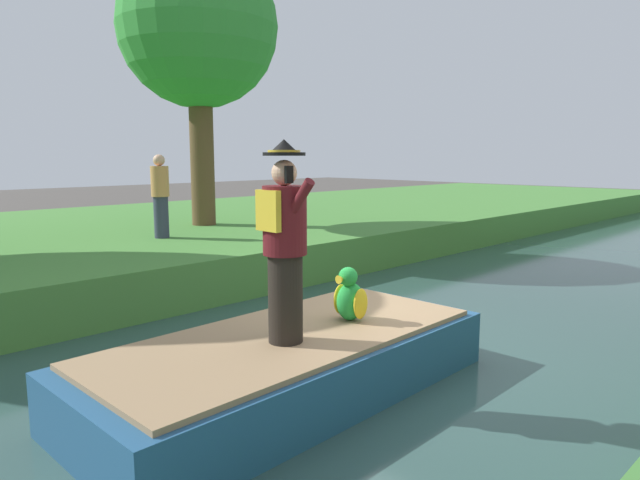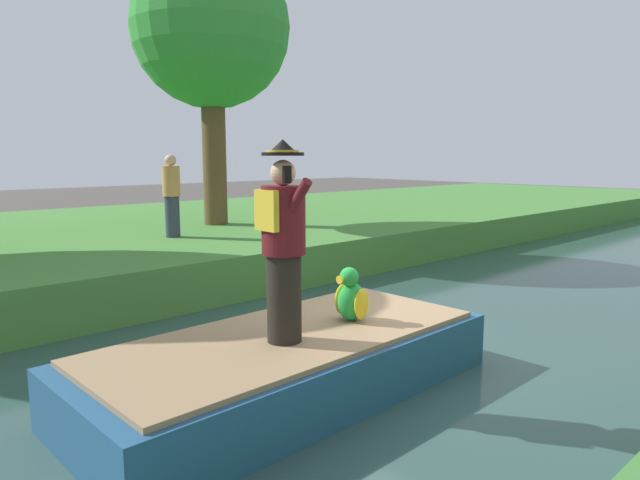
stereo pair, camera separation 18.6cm
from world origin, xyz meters
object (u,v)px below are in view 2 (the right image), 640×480
at_px(parrot_plush, 351,298).
at_px(person_pirate, 283,243).
at_px(tree_broad, 211,31).
at_px(person_bystander, 172,195).
at_px(boat, 289,363).

bearing_deg(parrot_plush, person_pirate, -87.39).
bearing_deg(tree_broad, parrot_plush, -22.27).
bearing_deg(person_bystander, boat, -18.30).
xyz_separation_m(person_pirate, parrot_plush, (-0.04, 0.93, -0.68)).
height_order(tree_broad, person_bystander, tree_broad).
xyz_separation_m(boat, tree_broad, (-7.11, 3.71, 4.75)).
height_order(person_pirate, tree_broad, tree_broad).
distance_m(boat, person_pirate, 1.26).
xyz_separation_m(person_pirate, tree_broad, (-7.27, 3.89, 3.51)).
bearing_deg(parrot_plush, person_bystander, 168.69).
height_order(parrot_plush, tree_broad, tree_broad).
bearing_deg(tree_broad, person_pirate, -28.17).
xyz_separation_m(parrot_plush, tree_broad, (-7.22, 2.96, 4.20)).
relative_size(tree_broad, person_bystander, 3.83).
xyz_separation_m(person_pirate, person_bystander, (-6.05, 2.13, 0.01)).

